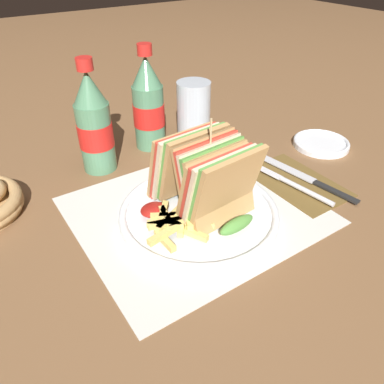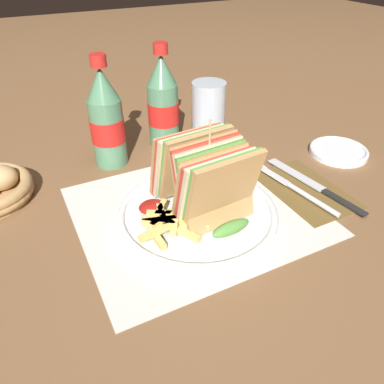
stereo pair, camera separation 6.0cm
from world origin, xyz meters
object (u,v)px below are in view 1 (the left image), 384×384
at_px(fork, 297,186).
at_px(knife, 306,177).
at_px(glass_near, 194,117).
at_px(plate_main, 199,213).
at_px(club_sandwich, 206,178).
at_px(coke_bottle_far, 148,106).
at_px(coke_bottle_near, 94,125).
at_px(side_saucer, 321,143).

bearing_deg(fork, knife, 13.41).
bearing_deg(glass_near, knife, -71.30).
height_order(plate_main, club_sandwich, club_sandwich).
height_order(fork, coke_bottle_far, coke_bottle_far).
distance_m(fork, coke_bottle_near, 0.38).
xyz_separation_m(club_sandwich, coke_bottle_far, (0.05, 0.27, 0.02)).
xyz_separation_m(fork, coke_bottle_far, (-0.13, 0.30, 0.08)).
bearing_deg(side_saucer, coke_bottle_far, 145.71).
relative_size(club_sandwich, coke_bottle_far, 0.85).
bearing_deg(knife, club_sandwich, 168.15).
height_order(fork, coke_bottle_near, coke_bottle_near).
bearing_deg(fork, coke_bottle_far, 106.65).
bearing_deg(club_sandwich, coke_bottle_near, 108.87).
bearing_deg(coke_bottle_far, side_saucer, -34.29).
bearing_deg(coke_bottle_far, coke_bottle_near, -167.60).
relative_size(coke_bottle_far, glass_near, 1.60).
distance_m(club_sandwich, coke_bottle_near, 0.25).
bearing_deg(glass_near, side_saucer, -38.74).
bearing_deg(side_saucer, coke_bottle_near, 157.43).
distance_m(knife, coke_bottle_near, 0.40).
distance_m(coke_bottle_far, glass_near, 0.10).
xyz_separation_m(plate_main, knife, (0.23, -0.02, -0.00)).
bearing_deg(club_sandwich, plate_main, 175.43).
distance_m(plate_main, glass_near, 0.28).
bearing_deg(coke_bottle_near, fork, -45.93).
distance_m(plate_main, knife, 0.23).
height_order(fork, knife, fork).
distance_m(knife, glass_near, 0.27).
bearing_deg(coke_bottle_near, side_saucer, -22.57).
height_order(coke_bottle_near, side_saucer, coke_bottle_near).
height_order(plate_main, glass_near, glass_near).
xyz_separation_m(plate_main, fork, (0.19, -0.03, -0.00)).
relative_size(club_sandwich, coke_bottle_near, 0.85).
height_order(glass_near, side_saucer, glass_near).
relative_size(coke_bottle_near, glass_near, 1.60).
relative_size(plate_main, coke_bottle_near, 1.20).
distance_m(fork, side_saucer, 0.19).
height_order(club_sandwich, knife, club_sandwich).
xyz_separation_m(glass_near, side_saucer, (0.22, -0.17, -0.05)).
distance_m(fork, knife, 0.04).
bearing_deg(knife, glass_near, 101.15).
xyz_separation_m(knife, side_saucer, (0.13, 0.08, 0.00)).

